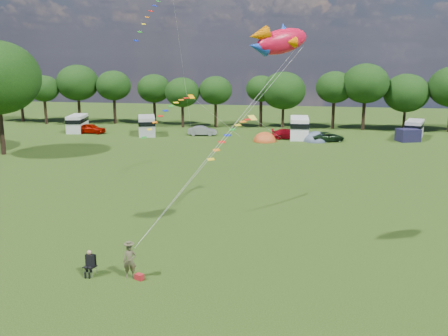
% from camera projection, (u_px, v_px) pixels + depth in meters
% --- Properties ---
extents(ground_plane, '(180.00, 180.00, 0.00)m').
position_uv_depth(ground_plane, '(200.00, 270.00, 27.77)').
color(ground_plane, black).
rests_on(ground_plane, ground).
extents(tree_line, '(102.98, 10.98, 10.27)m').
position_uv_depth(tree_line, '(306.00, 89.00, 78.34)').
color(tree_line, black).
rests_on(tree_line, ground).
extents(car_a, '(4.50, 1.83, 1.49)m').
position_uv_depth(car_a, '(91.00, 128.00, 74.80)').
color(car_a, '#9C0A00').
rests_on(car_a, ground).
extents(car_b, '(3.98, 1.75, 1.37)m').
position_uv_depth(car_b, '(202.00, 131.00, 72.97)').
color(car_b, gray).
rests_on(car_b, ground).
extents(car_c, '(4.79, 2.30, 1.40)m').
position_uv_depth(car_c, '(289.00, 134.00, 69.96)').
color(car_c, '#A30814').
rests_on(car_c, ground).
extents(car_d, '(5.22, 3.69, 1.30)m').
position_uv_depth(car_d, '(327.00, 137.00, 67.95)').
color(car_d, black).
rests_on(car_d, ground).
extents(campervan_a, '(3.12, 5.52, 2.55)m').
position_uv_depth(campervan_a, '(77.00, 123.00, 76.32)').
color(campervan_a, silver).
rests_on(campervan_a, ground).
extents(campervan_b, '(4.04, 6.03, 2.73)m').
position_uv_depth(campervan_b, '(147.00, 125.00, 73.43)').
color(campervan_b, '#B6B5B7').
rests_on(campervan_b, ground).
extents(campervan_c, '(2.76, 6.06, 2.92)m').
position_uv_depth(campervan_c, '(299.00, 127.00, 70.60)').
color(campervan_c, white).
rests_on(campervan_c, ground).
extents(campervan_d, '(3.54, 5.47, 2.48)m').
position_uv_depth(campervan_d, '(414.00, 129.00, 70.79)').
color(campervan_d, '#B5B5B7').
rests_on(campervan_d, ground).
extents(tent_orange, '(3.21, 3.51, 2.51)m').
position_uv_depth(tent_orange, '(265.00, 141.00, 68.27)').
color(tent_orange, '#C24F1D').
rests_on(tent_orange, ground).
extents(tent_greyblue, '(3.55, 3.88, 2.64)m').
position_uv_depth(tent_greyblue, '(315.00, 141.00, 68.45)').
color(tent_greyblue, '#4C5A71').
rests_on(tent_greyblue, ground).
extents(awning_navy, '(3.32, 3.01, 1.71)m').
position_uv_depth(awning_navy, '(408.00, 135.00, 68.05)').
color(awning_navy, '#1B1938').
rests_on(awning_navy, ground).
extents(kite_flyer, '(0.78, 0.61, 1.90)m').
position_uv_depth(kite_flyer, '(130.00, 261.00, 26.59)').
color(kite_flyer, brown).
rests_on(kite_flyer, ground).
extents(camp_chair, '(0.70, 0.71, 1.45)m').
position_uv_depth(camp_chair, '(90.00, 260.00, 26.92)').
color(camp_chair, '#99999E').
rests_on(camp_chair, ground).
extents(kite_bag, '(0.53, 0.45, 0.32)m').
position_uv_depth(kite_bag, '(139.00, 277.00, 26.52)').
color(kite_bag, '#A41B20').
rests_on(kite_bag, ground).
extents(fish_kite, '(3.67, 2.97, 2.02)m').
position_uv_depth(fish_kite, '(277.00, 41.00, 27.09)').
color(fish_kite, red).
rests_on(fish_kite, ground).
extents(streamer_kite_a, '(3.28, 5.62, 5.76)m').
position_uv_depth(streamer_kite_a, '(157.00, 7.00, 54.37)').
color(streamer_kite_a, yellow).
rests_on(streamer_kite_a, ground).
extents(streamer_kite_b, '(4.28, 4.71, 3.80)m').
position_uv_depth(streamer_kite_b, '(172.00, 109.00, 48.16)').
color(streamer_kite_b, '#F89B02').
rests_on(streamer_kite_b, ground).
extents(streamer_kite_c, '(3.18, 4.97, 2.81)m').
position_uv_depth(streamer_kite_c, '(236.00, 130.00, 37.97)').
color(streamer_kite_c, yellow).
rests_on(streamer_kite_c, ground).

